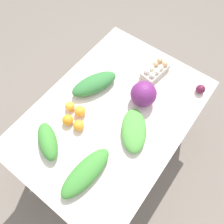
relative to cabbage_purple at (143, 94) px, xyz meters
The scene contains 13 objects.
ground_plane 0.84m from the cabbage_purple, 27.70° to the right, with size 8.00×8.00×0.00m, color #70665B.
dining_table 0.29m from the cabbage_purple, 27.70° to the right, with size 1.38×0.97×0.72m.
cabbage_purple is the anchor object (origin of this frame).
egg_carton 0.27m from the cabbage_purple, 167.81° to the right, with size 0.24×0.14×0.09m.
greens_bunch_beet_tops 0.36m from the cabbage_purple, 71.12° to the right, with size 0.35×0.14×0.10m, color #337538.
greens_bunch_dandelion 0.64m from the cabbage_purple, ahead, with size 0.38×0.14×0.09m, color #3D8433.
greens_bunch_kale 0.70m from the cabbage_purple, 25.41° to the right, with size 0.26×0.11×0.10m, color #3D8433.
greens_bunch_scallion 0.26m from the cabbage_purple, 20.53° to the left, with size 0.31×0.16×0.08m, color #4C933D.
beet_root 0.43m from the cabbage_purple, 137.25° to the left, with size 0.07×0.07×0.07m, color #5B1933.
orange_0 0.45m from the cabbage_purple, 39.32° to the right, with size 0.08×0.08×0.08m, color orange.
orange_1 0.51m from the cabbage_purple, 45.82° to the right, with size 0.07×0.07×0.07m, color #F9A833.
orange_2 0.48m from the cabbage_purple, 27.16° to the right, with size 0.07×0.07×0.07m, color orange.
orange_3 0.54m from the cabbage_purple, 34.60° to the right, with size 0.07×0.07×0.07m, color orange.
Camera 1 is at (0.54, 0.41, 2.07)m, focal length 35.00 mm.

